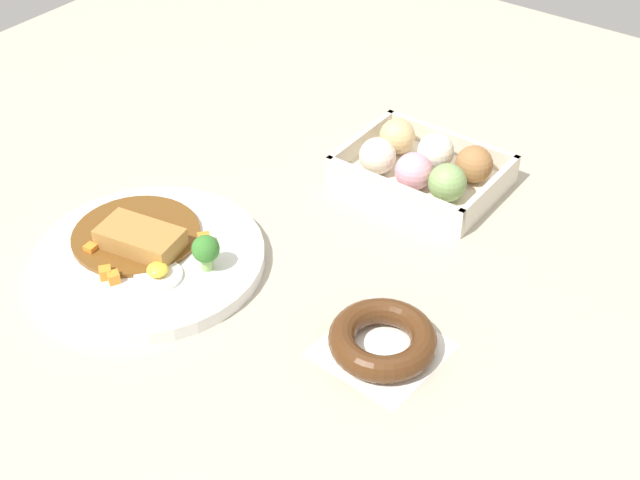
% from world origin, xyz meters
% --- Properties ---
extents(ground_plane, '(1.60, 1.60, 0.00)m').
position_xyz_m(ground_plane, '(0.00, 0.00, 0.00)').
color(ground_plane, '#B2A893').
extents(curry_plate, '(0.28, 0.28, 0.06)m').
position_xyz_m(curry_plate, '(0.12, 0.16, 0.01)').
color(curry_plate, white).
rests_on(curry_plate, ground_plane).
extents(donut_box, '(0.21, 0.16, 0.06)m').
position_xyz_m(donut_box, '(-0.06, -0.18, 0.03)').
color(donut_box, beige).
rests_on(donut_box, ground_plane).
extents(chocolate_ring_donut, '(0.13, 0.13, 0.03)m').
position_xyz_m(chocolate_ring_donut, '(-0.19, 0.12, 0.02)').
color(chocolate_ring_donut, white).
rests_on(chocolate_ring_donut, ground_plane).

